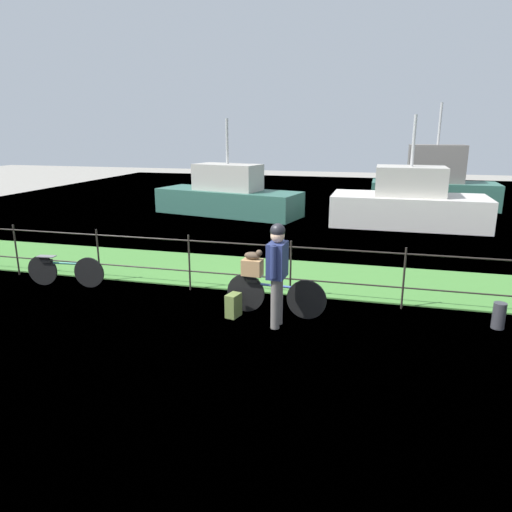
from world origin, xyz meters
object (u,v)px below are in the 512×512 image
wooden_crate (252,267)px  moored_boat_mid (228,196)px  cyclist_person (277,266)px  terrier_dog (254,255)px  backpack_on_paving (233,305)px  moored_boat_far (408,204)px  moored_boat_near (434,185)px  bicycle_parked (65,270)px  bicycle_main (274,295)px  mooring_bollard (499,316)px

wooden_crate → moored_boat_mid: 9.83m
wooden_crate → cyclist_person: 0.75m
wooden_crate → terrier_dog: terrier_dog is taller
backpack_on_paving → wooden_crate: bearing=151.9°
backpack_on_paving → moored_boat_far: size_ratio=0.08×
backpack_on_paving → moored_boat_near: (4.40, 13.19, 0.70)m
bicycle_parked → moored_boat_mid: size_ratio=0.28×
bicycle_main → moored_boat_far: size_ratio=0.35×
bicycle_main → backpack_on_paving: 0.72m
cyclist_person → moored_boat_far: moored_boat_far is taller
cyclist_person → moored_boat_near: moored_boat_near is taller
terrier_dog → cyclist_person: (0.51, -0.48, -0.02)m
bicycle_main → wooden_crate: size_ratio=5.23×
bicycle_main → bicycle_parked: (-4.41, 0.43, -0.03)m
cyclist_person → moored_boat_far: 9.46m
bicycle_main → moored_boat_mid: moored_boat_mid is taller
moored_boat_mid → mooring_bollard: bearing=-50.4°
cyclist_person → moored_boat_mid: size_ratio=0.30×
mooring_bollard → bicycle_parked: 7.98m
wooden_crate → mooring_bollard: (3.96, 0.31, -0.59)m
bicycle_main → moored_boat_mid: size_ratio=0.31×
backpack_on_paving → moored_boat_mid: bearing=-148.2°
mooring_bollard → moored_boat_far: bearing=96.8°
bicycle_parked → moored_boat_near: size_ratio=0.33×
cyclist_person → moored_boat_far: size_ratio=0.34×
moored_boat_mid → backpack_on_paving: bearing=-71.6°
wooden_crate → moored_boat_near: moored_boat_near is taller
wooden_crate → backpack_on_paving: bearing=-131.5°
wooden_crate → moored_boat_mid: size_ratio=0.06×
bicycle_parked → wooden_crate: bearing=-5.8°
mooring_bollard → bicycle_parked: bearing=179.3°
cyclist_person → mooring_bollard: cyclist_person is taller
bicycle_main → moored_boat_near: size_ratio=0.36×
wooden_crate → moored_boat_far: 9.15m
terrier_dog → bicycle_parked: bearing=174.3°
moored_boat_near → moored_boat_far: (-1.18, -4.25, -0.18)m
moored_boat_mid → moored_boat_far: 6.40m
terrier_dog → moored_boat_far: moored_boat_far is taller
moored_boat_far → wooden_crate: bearing=-108.9°
wooden_crate → moored_boat_far: bearing=71.1°
terrier_dog → moored_boat_mid: bearing=110.4°
bicycle_main → backpack_on_paving: bicycle_main is taller
wooden_crate → mooring_bollard: wooden_crate is taller
mooring_bollard → moored_boat_far: 8.42m
cyclist_person → moored_boat_near: (3.61, 13.39, -0.10)m
moored_boat_near → moored_boat_mid: (-7.56, -3.69, -0.21)m
moored_boat_far → terrier_dog: bearing=-108.8°
terrier_dog → moored_boat_mid: (-3.44, 9.22, -0.34)m
moored_boat_near → moored_boat_mid: bearing=-154.0°
wooden_crate → bicycle_parked: 4.07m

